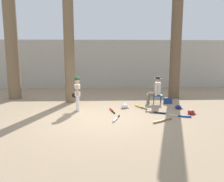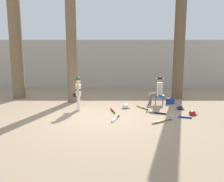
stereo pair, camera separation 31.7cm
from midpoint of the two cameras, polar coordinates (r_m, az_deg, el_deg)
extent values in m
plane|color=#9E8466|center=(7.51, -4.04, -7.10)|extent=(60.00, 60.00, 0.00)
cube|color=#ADA89E|center=(14.45, -3.29, 6.95)|extent=(18.00, 0.36, 3.10)
cylinder|color=brown|center=(10.14, -12.12, 15.45)|extent=(0.47, 0.47, 6.50)
cone|color=brown|center=(10.29, -11.52, -2.81)|extent=(0.74, 0.74, 0.28)
cylinder|color=brown|center=(11.29, 15.50, 12.10)|extent=(0.52, 0.52, 5.49)
cone|color=brown|center=(11.47, 14.92, -1.72)|extent=(0.87, 0.87, 0.31)
cylinder|color=white|center=(8.51, -9.91, -3.26)|extent=(0.12, 0.12, 0.58)
cylinder|color=white|center=(8.69, -9.98, -3.01)|extent=(0.12, 0.12, 0.58)
cube|color=white|center=(8.51, -10.04, 0.22)|extent=(0.25, 0.33, 0.44)
cube|color=#144723|center=(8.51, -10.04, 0.37)|extent=(0.26, 0.34, 0.05)
sphere|color=tan|center=(8.46, -10.10, 2.57)|extent=(0.20, 0.20, 0.20)
sphere|color=#144723|center=(8.46, -10.12, 2.97)|extent=(0.19, 0.19, 0.19)
cube|color=#144723|center=(8.46, -10.72, 2.78)|extent=(0.12, 0.16, 0.02)
cylinder|color=tan|center=(8.27, -10.09, 0.24)|extent=(0.09, 0.09, 0.42)
cylinder|color=tan|center=(8.73, -10.37, -0.10)|extent=(0.09, 0.09, 0.40)
ellipsoid|color=black|center=(8.77, -10.73, -1.12)|extent=(0.24, 0.16, 0.18)
cube|color=#194C9E|center=(9.79, 10.81, -1.14)|extent=(0.47, 0.47, 0.06)
cylinder|color=#333338|center=(9.67, 9.93, -2.38)|extent=(0.02, 0.02, 0.38)
cylinder|color=#333338|center=(9.96, 9.88, -2.04)|extent=(0.02, 0.02, 0.38)
cylinder|color=#333338|center=(9.68, 11.70, -2.42)|extent=(0.02, 0.02, 0.38)
cylinder|color=#333338|center=(9.98, 11.60, -2.08)|extent=(0.02, 0.02, 0.38)
cylinder|color=#6B6051|center=(9.71, 8.45, -2.15)|extent=(0.13, 0.13, 0.43)
cylinder|color=#6B6051|center=(9.90, 8.45, -1.92)|extent=(0.13, 0.13, 0.43)
cylinder|color=#6B6051|center=(9.67, 9.66, -0.92)|extent=(0.42, 0.22, 0.15)
cylinder|color=#6B6051|center=(9.87, 9.64, -0.72)|extent=(0.42, 0.22, 0.15)
cube|color=beige|center=(9.74, 10.87, 0.66)|extent=(0.30, 0.40, 0.52)
cylinder|color=beige|center=(9.52, 10.43, 0.12)|extent=(0.11, 0.11, 0.46)
cylinder|color=beige|center=(9.96, 10.34, 0.51)|extent=(0.11, 0.11, 0.46)
sphere|color=tan|center=(9.69, 10.94, 3.00)|extent=(0.22, 0.22, 0.22)
cylinder|color=#232328|center=(9.68, 10.94, 3.19)|extent=(0.40, 0.40, 0.02)
cylinder|color=#232328|center=(9.68, 10.95, 3.39)|extent=(0.20, 0.20, 0.09)
cube|color=navy|center=(10.03, 13.45, -2.43)|extent=(0.35, 0.20, 0.26)
cylinder|color=brown|center=(11.78, -25.36, 10.98)|extent=(0.60, 0.60, 5.31)
cone|color=brown|center=(11.95, -24.50, -1.81)|extent=(0.89, 0.89, 0.36)
cylinder|color=black|center=(8.24, 11.22, -5.56)|extent=(0.43, 0.24, 0.07)
cylinder|color=#4C4C51|center=(8.30, 8.69, -5.37)|extent=(0.28, 0.15, 0.03)
cylinder|color=#4C4C51|center=(8.34, 7.69, -5.29)|extent=(0.04, 0.06, 0.06)
cylinder|color=#B7BCC6|center=(7.22, -0.45, -7.48)|extent=(0.20, 0.42, 0.07)
cylinder|color=black|center=(7.55, 0.37, -6.74)|extent=(0.12, 0.28, 0.03)
cylinder|color=black|center=(7.68, 0.67, -6.47)|extent=(0.06, 0.03, 0.06)
cylinder|color=tan|center=(7.16, 10.88, -7.79)|extent=(0.44, 0.31, 0.07)
cylinder|color=brown|center=(7.44, 13.06, -7.22)|extent=(0.29, 0.20, 0.03)
cylinder|color=brown|center=(7.55, 13.88, -7.00)|extent=(0.04, 0.06, 0.06)
cylinder|color=#2347AD|center=(7.98, 17.25, -6.29)|extent=(0.44, 0.20, 0.07)
cylinder|color=silver|center=(7.97, 14.57, -6.17)|extent=(0.29, 0.12, 0.03)
cylinder|color=silver|center=(7.98, 13.50, -6.12)|extent=(0.03, 0.06, 0.06)
cylinder|color=yellow|center=(9.12, 6.00, -4.00)|extent=(0.25, 0.45, 0.07)
cylinder|color=black|center=(8.80, 7.35, -4.50)|extent=(0.16, 0.29, 0.03)
cylinder|color=black|center=(8.68, 7.92, -4.71)|extent=(0.06, 0.04, 0.06)
cylinder|color=red|center=(8.52, -1.24, -4.89)|extent=(0.15, 0.44, 0.07)
cylinder|color=black|center=(8.18, -0.71, -5.49)|extent=(0.09, 0.29, 0.03)
cylinder|color=black|center=(8.04, -0.49, -5.74)|extent=(0.06, 0.03, 0.06)
ellipsoid|color=navy|center=(9.10, 15.88, -4.08)|extent=(0.25, 0.23, 0.17)
cube|color=navy|center=(9.14, 16.57, -4.30)|extent=(0.10, 0.12, 0.02)
ellipsoid|color=silver|center=(8.92, 2.22, -3.94)|extent=(0.27, 0.25, 0.18)
cube|color=silver|center=(8.94, 3.04, -4.20)|extent=(0.11, 0.14, 0.02)
ellipsoid|color=#A81919|center=(8.43, 18.84, -5.26)|extent=(0.25, 0.23, 0.17)
cube|color=#A81919|center=(8.48, 19.59, -5.49)|extent=(0.10, 0.13, 0.02)
camera|label=1|loc=(0.16, -91.07, -0.17)|focal=35.18mm
camera|label=2|loc=(0.16, 88.93, 0.17)|focal=35.18mm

